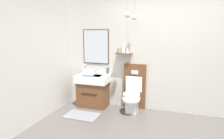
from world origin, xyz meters
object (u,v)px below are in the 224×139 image
object	(u,v)px
vanity_sink_left	(93,90)
toothbrush_cup	(85,71)
soap_dispenser	(108,71)
folded_hand_towel	(89,75)
toilet	(133,94)

from	to	relation	value
vanity_sink_left	toothbrush_cup	xyz separation A→B (m)	(-0.28, 0.16, 0.40)
toothbrush_cup	soap_dispenser	bearing A→B (deg)	1.00
soap_dispenser	folded_hand_towel	distance (m)	0.46
soap_dispenser	toilet	bearing A→B (deg)	-15.05
folded_hand_towel	toothbrush_cup	bearing A→B (deg)	127.80
vanity_sink_left	toothbrush_cup	distance (m)	0.51
folded_hand_towel	vanity_sink_left	bearing A→B (deg)	74.38
soap_dispenser	folded_hand_towel	world-z (taller)	soap_dispenser
vanity_sink_left	toothbrush_cup	bearing A→B (deg)	149.46
toothbrush_cup	soap_dispenser	size ratio (longest dim) A/B	1.09
toothbrush_cup	folded_hand_towel	bearing A→B (deg)	-52.20
toothbrush_cup	folded_hand_towel	xyz separation A→B (m)	(0.24, -0.31, -0.03)
toothbrush_cup	folded_hand_towel	world-z (taller)	toothbrush_cup
toothbrush_cup	toilet	bearing A→B (deg)	-7.62
toilet	soap_dispenser	distance (m)	0.79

